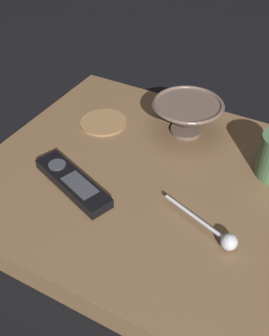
% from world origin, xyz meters
% --- Properties ---
extents(ground_plane, '(6.00, 6.00, 0.00)m').
position_xyz_m(ground_plane, '(0.00, 0.00, 0.00)').
color(ground_plane, black).
extents(table, '(0.62, 0.56, 0.05)m').
position_xyz_m(table, '(0.00, 0.00, 0.02)').
color(table, brown).
rests_on(table, ground).
extents(cereal_bowl, '(0.15, 0.15, 0.07)m').
position_xyz_m(cereal_bowl, '(0.01, 0.16, 0.09)').
color(cereal_bowl, brown).
rests_on(cereal_bowl, table).
extents(teaspoon, '(0.14, 0.06, 0.03)m').
position_xyz_m(teaspoon, '(0.18, -0.09, 0.06)').
color(teaspoon, silver).
rests_on(teaspoon, table).
extents(tv_remote_near, '(0.19, 0.11, 0.02)m').
position_xyz_m(tv_remote_near, '(-0.10, -0.10, 0.06)').
color(tv_remote_near, black).
rests_on(tv_remote_near, table).
extents(drink_coaster, '(0.10, 0.10, 0.01)m').
position_xyz_m(drink_coaster, '(-0.16, 0.11, 0.05)').
color(drink_coaster, olive).
rests_on(drink_coaster, table).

